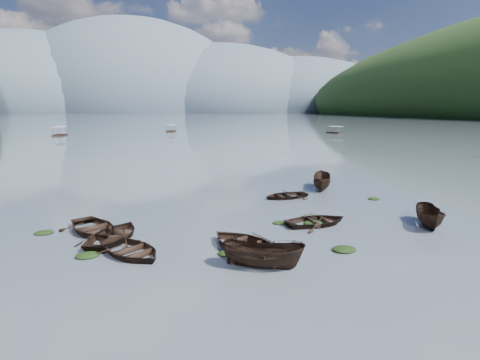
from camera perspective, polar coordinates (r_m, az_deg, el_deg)
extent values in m
plane|color=#515A65|center=(19.41, 7.59, -12.37)|extent=(2400.00, 2400.00, 0.00)
ellipsoid|color=#475666|center=(951.30, -27.90, 9.08)|extent=(520.00, 520.00, 280.00)
ellipsoid|color=#475666|center=(918.39, -15.64, 9.90)|extent=(520.00, 520.00, 340.00)
ellipsoid|color=#475666|center=(928.38, -3.03, 10.28)|extent=(520.00, 520.00, 260.00)
ellipsoid|color=#475666|center=(973.09, 7.66, 10.22)|extent=(520.00, 520.00, 220.00)
imported|color=black|center=(21.01, -16.31, -10.88)|extent=(5.17, 5.45, 0.92)
imported|color=black|center=(23.62, -18.58, -8.57)|extent=(4.82, 5.56, 0.97)
imported|color=black|center=(18.76, 3.45, -13.13)|extent=(4.37, 3.17, 1.59)
imported|color=black|center=(20.99, 0.77, -10.44)|extent=(5.51, 6.00, 1.02)
imported|color=black|center=(25.66, 11.60, -6.68)|extent=(4.72, 3.67, 0.89)
imported|color=black|center=(27.87, 26.87, -6.24)|extent=(3.19, 4.26, 1.55)
imported|color=black|center=(25.36, -21.42, -7.43)|extent=(5.23, 5.79, 0.98)
imported|color=black|center=(32.76, 6.99, -2.72)|extent=(4.44, 3.55, 0.82)
imported|color=black|center=(37.04, 12.26, -1.32)|extent=(3.37, 4.73, 1.71)
ellipsoid|color=black|center=(21.50, -22.24, -10.76)|extent=(1.23, 1.00, 0.27)
ellipsoid|color=black|center=(20.26, -1.95, -11.25)|extent=(1.04, 0.84, 0.23)
ellipsoid|color=black|center=(21.49, 15.61, -10.34)|extent=(1.34, 1.07, 0.29)
ellipsoid|color=black|center=(27.38, 11.31, -5.55)|extent=(0.94, 0.79, 0.21)
ellipsoid|color=black|center=(25.77, 11.03, -6.58)|extent=(1.26, 1.00, 0.26)
ellipsoid|color=black|center=(26.36, -27.68, -7.25)|extent=(1.15, 0.93, 0.24)
ellipsoid|color=black|center=(25.53, 6.03, -6.60)|extent=(0.99, 0.83, 0.21)
ellipsoid|color=black|center=(33.97, 19.74, -2.80)|extent=(1.05, 0.84, 0.23)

